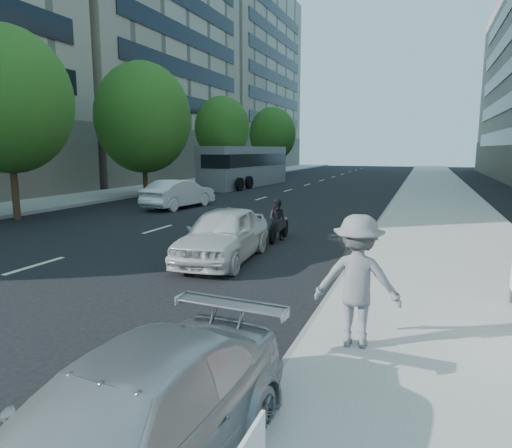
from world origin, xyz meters
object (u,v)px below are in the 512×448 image
at_px(jogger, 357,281).
at_px(white_sedan_near, 223,234).
at_px(bus, 246,167).
at_px(parked_sedan, 123,433).
at_px(white_sedan_mid, 179,194).
at_px(motorcycle, 278,222).

height_order(jogger, white_sedan_near, jogger).
bearing_deg(bus, white_sedan_near, -65.36).
distance_m(parked_sedan, white_sedan_near, 8.84).
bearing_deg(jogger, bus, -69.59).
relative_size(parked_sedan, bus, 0.36).
xyz_separation_m(jogger, white_sedan_near, (-4.33, 4.71, -0.40)).
relative_size(white_sedan_near, white_sedan_mid, 0.96).
bearing_deg(motorcycle, bus, 109.01).
distance_m(parked_sedan, motorcycle, 11.82).
relative_size(white_sedan_mid, bus, 0.37).
distance_m(jogger, parked_sedan, 3.99).
height_order(jogger, parked_sedan, jogger).
bearing_deg(white_sedan_mid, jogger, 136.01).
relative_size(motorcycle, bus, 0.17).
relative_size(jogger, white_sedan_near, 0.46).
height_order(parked_sedan, white_sedan_near, white_sedan_near).
distance_m(white_sedan_mid, bus, 14.92).
height_order(white_sedan_near, motorcycle, white_sedan_near).
bearing_deg(white_sedan_near, bus, 105.39).
xyz_separation_m(parked_sedan, bus, (-11.82, 32.91, 1.01)).
bearing_deg(bus, white_sedan_mid, -77.81).
xyz_separation_m(white_sedan_mid, bus, (-1.99, 14.76, 0.89)).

